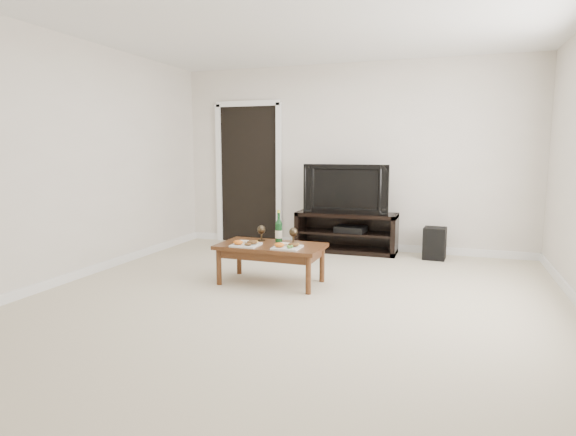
% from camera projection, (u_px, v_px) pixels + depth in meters
% --- Properties ---
extents(floor, '(5.50, 5.50, 0.00)m').
position_uv_depth(floor, '(288.00, 306.00, 4.38)').
color(floor, beige).
rests_on(floor, ground).
extents(back_wall, '(5.00, 0.04, 2.60)m').
position_uv_depth(back_wall, '(351.00, 158.00, 6.79)').
color(back_wall, silver).
rests_on(back_wall, ground).
extents(ceiling, '(5.00, 5.50, 0.04)m').
position_uv_depth(ceiling, '(288.00, 3.00, 4.01)').
color(ceiling, white).
rests_on(ceiling, back_wall).
extents(doorway, '(0.90, 0.02, 2.05)m').
position_uv_depth(doorway, '(249.00, 175.00, 7.29)').
color(doorway, black).
rests_on(doorway, ground).
extents(media_console, '(1.38, 0.45, 0.55)m').
position_uv_depth(media_console, '(346.00, 232.00, 6.67)').
color(media_console, black).
rests_on(media_console, ground).
extents(television, '(1.16, 0.16, 0.67)m').
position_uv_depth(television, '(347.00, 189.00, 6.59)').
color(television, black).
rests_on(television, media_console).
extents(av_receiver, '(0.43, 0.34, 0.08)m').
position_uv_depth(av_receiver, '(351.00, 229.00, 6.64)').
color(av_receiver, black).
rests_on(av_receiver, media_console).
extents(subwoofer, '(0.30, 0.30, 0.41)m').
position_uv_depth(subwoofer, '(435.00, 243.00, 6.24)').
color(subwoofer, black).
rests_on(subwoofer, ground).
extents(coffee_table, '(1.12, 0.63, 0.42)m').
position_uv_depth(coffee_table, '(271.00, 264.00, 5.10)').
color(coffee_table, '#523016').
rests_on(coffee_table, ground).
extents(plate_left, '(0.27, 0.27, 0.07)m').
position_uv_depth(plate_left, '(246.00, 242.00, 5.00)').
color(plate_left, white).
rests_on(plate_left, coffee_table).
extents(plate_right, '(0.27, 0.27, 0.07)m').
position_uv_depth(plate_right, '(287.00, 245.00, 4.87)').
color(plate_right, white).
rests_on(plate_right, coffee_table).
extents(wine_bottle, '(0.07, 0.07, 0.35)m').
position_uv_depth(wine_bottle, '(279.00, 226.00, 5.18)').
color(wine_bottle, '#0F3918').
rests_on(wine_bottle, coffee_table).
extents(goblet_left, '(0.09, 0.09, 0.17)m').
position_uv_depth(goblet_left, '(261.00, 233.00, 5.28)').
color(goblet_left, '#352B1D').
rests_on(goblet_left, coffee_table).
extents(goblet_right, '(0.09, 0.09, 0.17)m').
position_uv_depth(goblet_right, '(293.00, 235.00, 5.12)').
color(goblet_right, '#352B1D').
rests_on(goblet_right, coffee_table).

